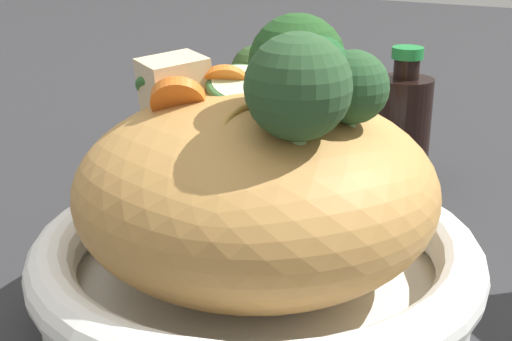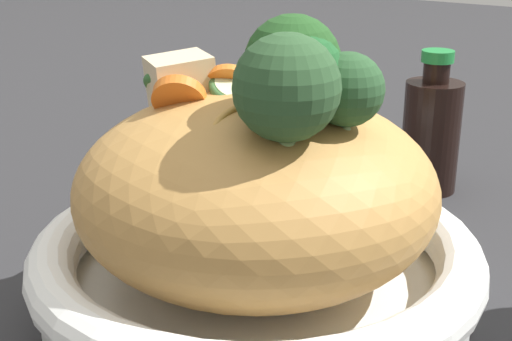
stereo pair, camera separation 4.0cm
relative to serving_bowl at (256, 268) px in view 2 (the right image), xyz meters
name	(u,v)px [view 2 (the right image)]	position (x,y,z in m)	size (l,w,h in m)	color
ground_plane	(256,307)	(0.00, 0.00, -0.03)	(3.00, 3.00, 0.00)	#29292B
serving_bowl	(256,268)	(0.00, 0.00, 0.00)	(0.26, 0.26, 0.05)	white
noodle_heap	(256,188)	(0.00, 0.00, 0.05)	(0.20, 0.20, 0.11)	#BE8946
broccoli_florets	(295,79)	(0.03, -0.01, 0.12)	(0.15, 0.17, 0.08)	#9CBD6E
carrot_coins	(233,95)	(-0.02, 0.01, 0.10)	(0.09, 0.12, 0.04)	orange
zucchini_slices	(211,90)	(-0.04, 0.01, 0.10)	(0.10, 0.06, 0.03)	beige
chicken_chunks	(229,87)	(-0.03, 0.01, 0.10)	(0.13, 0.07, 0.04)	beige
soy_sauce_bottle	(431,133)	(0.01, 0.24, 0.02)	(0.05, 0.05, 0.12)	black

